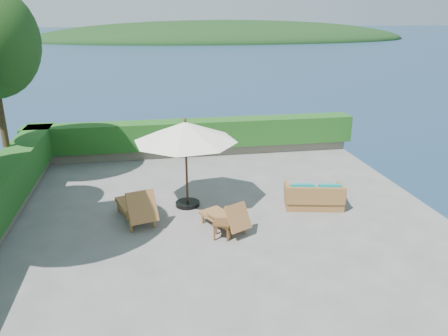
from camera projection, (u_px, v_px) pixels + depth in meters
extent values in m
plane|color=gray|center=(218.00, 217.00, 11.72)|extent=(12.00, 12.00, 0.00)
cube|color=#544C42|center=(218.00, 267.00, 12.24)|extent=(12.00, 12.00, 3.00)
plane|color=#18304C|center=(219.00, 310.00, 12.72)|extent=(600.00, 600.00, 0.00)
ellipsoid|color=black|center=(224.00, 40.00, 146.79)|extent=(126.00, 57.60, 12.60)
cube|color=gray|center=(195.00, 150.00, 16.86)|extent=(12.00, 0.60, 0.36)
cube|color=#1E4B15|center=(194.00, 133.00, 16.64)|extent=(12.40, 0.90, 1.00)
cylinder|color=#45331A|center=(1.00, 114.00, 12.93)|extent=(0.20, 0.20, 4.68)
cylinder|color=black|center=(188.00, 204.00, 12.41)|extent=(0.83, 0.83, 0.11)
cylinder|color=#381F14|center=(186.00, 165.00, 12.02)|extent=(0.08, 0.08, 2.44)
cone|color=white|center=(185.00, 132.00, 11.70)|extent=(3.44, 3.44, 0.54)
sphere|color=#381F14|center=(185.00, 120.00, 11.60)|extent=(0.11, 0.11, 0.09)
cube|color=olive|center=(131.00, 226.00, 10.89)|extent=(0.08, 0.08, 0.28)
cube|color=olive|center=(154.00, 222.00, 11.14)|extent=(0.08, 0.08, 0.28)
cube|color=olive|center=(118.00, 207.00, 12.00)|extent=(0.08, 0.08, 0.28)
cube|color=olive|center=(140.00, 203.00, 12.25)|extent=(0.08, 0.08, 0.28)
cube|color=olive|center=(134.00, 206.00, 11.60)|extent=(1.09, 1.56, 0.10)
cube|color=olive|center=(142.00, 207.00, 10.81)|extent=(0.82, 0.64, 0.76)
cube|color=olive|center=(122.00, 206.00, 11.21)|extent=(0.32, 0.91, 0.05)
cube|color=olive|center=(150.00, 201.00, 11.52)|extent=(0.32, 0.91, 0.05)
cube|color=olive|center=(229.00, 235.00, 10.54)|extent=(0.07, 0.07, 0.23)
cube|color=olive|center=(245.00, 229.00, 10.83)|extent=(0.07, 0.07, 0.23)
cube|color=olive|center=(203.00, 219.00, 11.34)|extent=(0.07, 0.07, 0.23)
cube|color=olive|center=(218.00, 214.00, 11.63)|extent=(0.07, 0.07, 0.23)
cube|color=olive|center=(221.00, 217.00, 11.10)|extent=(1.07, 1.31, 0.08)
cube|color=olive|center=(238.00, 217.00, 10.51)|extent=(0.70, 0.62, 0.63)
cube|color=olive|center=(216.00, 218.00, 10.74)|extent=(0.41, 0.70, 0.04)
cube|color=olive|center=(235.00, 212.00, 11.10)|extent=(0.41, 0.70, 0.04)
cube|color=brown|center=(214.00, 233.00, 10.45)|extent=(0.05, 0.05, 0.39)
cube|color=brown|center=(227.00, 234.00, 10.41)|extent=(0.05, 0.05, 0.39)
cube|color=brown|center=(216.00, 227.00, 10.74)|extent=(0.05, 0.05, 0.39)
cube|color=brown|center=(229.00, 228.00, 10.71)|extent=(0.05, 0.05, 0.39)
cube|color=brown|center=(222.00, 223.00, 10.51)|extent=(0.51, 0.51, 0.04)
cube|color=olive|center=(313.00, 201.00, 12.31)|extent=(1.70, 1.09, 0.35)
cube|color=olive|center=(316.00, 196.00, 11.86)|extent=(1.57, 0.44, 0.48)
cube|color=olive|center=(287.00, 192.00, 12.24)|extent=(0.26, 0.79, 0.39)
cube|color=olive|center=(341.00, 192.00, 12.20)|extent=(0.26, 0.79, 0.39)
cube|color=#128083|center=(301.00, 192.00, 12.27)|extent=(0.80, 0.76, 0.16)
cube|color=#128083|center=(327.00, 192.00, 12.25)|extent=(0.80, 0.76, 0.16)
cube|color=#128083|center=(303.00, 189.00, 11.90)|extent=(0.63, 0.25, 0.32)
cube|color=#128083|center=(330.00, 190.00, 11.88)|extent=(0.63, 0.25, 0.32)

